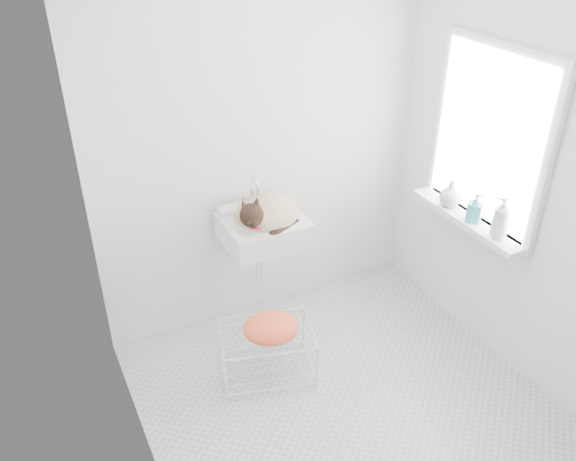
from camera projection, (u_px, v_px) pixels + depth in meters
name	position (u px, v px, depth m)	size (l,w,h in m)	color
floor	(337.00, 393.00, 3.52)	(2.20, 2.00, 0.02)	silver
back_wall	(262.00, 139.00, 3.64)	(2.20, 0.02, 2.50)	white
right_wall	(515.00, 166.00, 3.30)	(0.02, 2.00, 2.50)	white
left_wall	(121.00, 266.00, 2.45)	(0.02, 2.00, 2.50)	white
window_glass	(491.00, 138.00, 3.40)	(0.01, 0.80, 1.00)	white
window_frame	(489.00, 138.00, 3.39)	(0.04, 0.90, 1.10)	white
windowsill	(467.00, 219.00, 3.64)	(0.16, 0.88, 0.04)	white
sink	(263.00, 219.00, 3.60)	(0.49, 0.43, 0.20)	silver
faucet	(250.00, 186.00, 3.67)	(0.18, 0.13, 0.18)	silver
cat	(266.00, 214.00, 3.57)	(0.46, 0.40, 0.27)	tan
wire_rack	(267.00, 354.00, 3.59)	(0.54, 0.38, 0.32)	silver
towel	(271.00, 333.00, 3.45)	(0.33, 0.23, 0.14)	orange
bottle_a	(497.00, 237.00, 3.42)	(0.08, 0.08, 0.21)	silver
bottle_b	(473.00, 221.00, 3.58)	(0.08, 0.08, 0.18)	teal
bottle_c	(449.00, 206.00, 3.75)	(0.14, 0.14, 0.17)	silver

